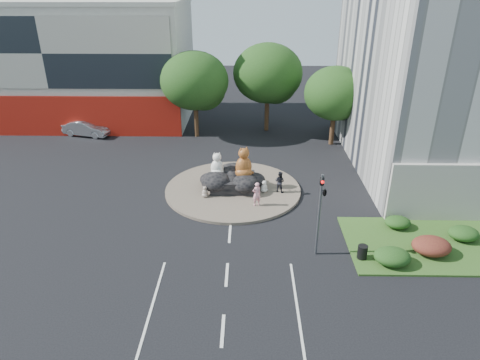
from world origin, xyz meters
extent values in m
plane|color=black|center=(0.00, 0.00, 0.00)|extent=(120.00, 120.00, 0.00)
cylinder|color=brown|center=(0.00, 10.00, 0.10)|extent=(10.00, 10.00, 0.20)
cube|color=beige|center=(-18.00, 28.00, 6.00)|extent=(25.00, 12.00, 12.00)
cube|color=#AC1B0F|center=(-18.00, 21.95, 2.00)|extent=(25.00, 0.30, 4.00)
cube|color=#B2AD9E|center=(-18.00, 21.90, 8.00)|extent=(24.00, 0.15, 6.50)
cube|color=beige|center=(-18.00, 28.00, 12.20)|extent=(25.20, 12.20, 0.40)
cube|color=#304E1A|center=(12.00, 3.00, 0.06)|extent=(10.00, 6.00, 0.12)
cylinder|color=#382314|center=(-4.00, 22.00, 1.87)|extent=(0.44, 0.44, 3.74)
ellipsoid|color=#1C3D13|center=(-4.00, 22.00, 5.53)|extent=(6.46, 6.46, 5.49)
sphere|color=#1C3D13|center=(-3.20, 22.50, 4.68)|extent=(4.25, 4.25, 4.25)
sphere|color=#1C3D13|center=(-4.70, 21.70, 4.93)|extent=(3.74, 3.74, 3.74)
cylinder|color=#382314|center=(3.00, 24.00, 1.98)|extent=(0.44, 0.44, 3.96)
ellipsoid|color=#1C3D13|center=(3.00, 24.00, 5.85)|extent=(6.84, 6.84, 5.81)
sphere|color=#1C3D13|center=(3.80, 24.50, 4.95)|extent=(4.50, 4.50, 4.50)
sphere|color=#1C3D13|center=(2.30, 23.70, 5.22)|extent=(3.96, 3.96, 3.96)
cylinder|color=#382314|center=(9.00, 20.00, 1.65)|extent=(0.44, 0.44, 3.30)
ellipsoid|color=#1C3D13|center=(9.00, 20.00, 4.88)|extent=(5.70, 5.70, 4.84)
sphere|color=#1C3D13|center=(9.80, 20.50, 4.12)|extent=(3.75, 3.75, 3.75)
sphere|color=#1C3D13|center=(8.30, 19.70, 4.35)|extent=(3.30, 3.30, 3.30)
ellipsoid|color=#1C3D13|center=(9.00, 1.00, 0.57)|extent=(2.00, 1.60, 0.90)
ellipsoid|color=#4F1518|center=(11.50, 2.00, 0.61)|extent=(2.20, 1.76, 0.99)
ellipsoid|color=#1C3D13|center=(14.00, 3.50, 0.53)|extent=(1.80, 1.44, 0.81)
ellipsoid|color=#1C3D13|center=(10.50, 4.80, 0.48)|extent=(1.60, 1.28, 0.72)
cylinder|color=#595B60|center=(5.00, 2.00, 2.50)|extent=(0.14, 0.14, 5.00)
imported|color=black|center=(5.00, 2.00, 4.20)|extent=(0.21, 0.26, 1.30)
imported|color=black|center=(5.20, 2.00, 4.00)|extent=(0.26, 1.24, 0.50)
sphere|color=red|center=(5.00, 1.82, 4.65)|extent=(0.18, 0.18, 0.18)
cylinder|color=#595B60|center=(13.00, 8.00, 4.00)|extent=(0.18, 0.18, 8.00)
cylinder|color=#595B60|center=(12.00, 8.00, 8.00)|extent=(2.00, 0.12, 0.12)
cube|color=silver|center=(11.00, 8.00, 7.90)|extent=(0.50, 0.22, 0.12)
imported|color=pink|center=(1.70, 7.40, 1.06)|extent=(0.74, 0.65, 1.71)
imported|color=black|center=(3.41, 9.50, 0.99)|extent=(0.97, 0.91, 1.58)
imported|color=#94959A|center=(-14.98, 21.96, 0.78)|extent=(5.00, 2.77, 1.56)
cylinder|color=black|center=(7.50, 1.49, 0.52)|extent=(0.55, 0.55, 0.80)
camera|label=1|loc=(1.04, -18.40, 14.34)|focal=32.00mm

